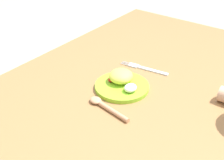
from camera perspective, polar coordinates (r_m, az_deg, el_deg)
dining_table at (r=1.23m, az=5.20°, el=-3.19°), size 1.41×0.96×0.67m
plate at (r=1.15m, az=1.81°, el=-0.47°), size 0.20×0.20×0.06m
fork at (r=1.28m, az=6.06°, el=2.11°), size 0.04×0.21×0.01m
spoon at (r=1.05m, az=-1.33°, el=-4.82°), size 0.05×0.18×0.02m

